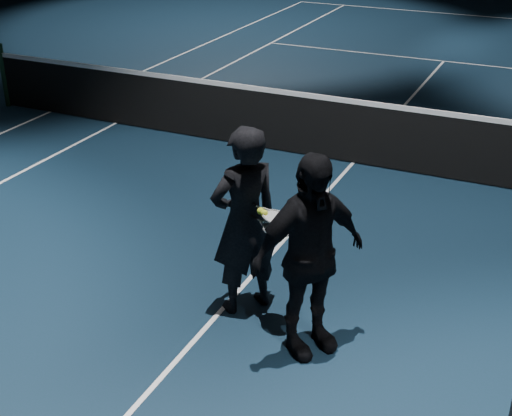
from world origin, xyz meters
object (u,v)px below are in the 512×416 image
Objects in this scene: tennis_balls at (263,210)px; player_b at (309,256)px; player_a at (244,221)px; racket_lower at (277,230)px; racket_upper at (277,218)px.

player_b is at bearing -25.30° from tennis_balls.
player_b is 0.63m from tennis_balls.
racket_lower is at bearing 101.40° from player_a.
player_a is 0.85m from player_b.
racket_upper is (-0.39, 0.23, 0.18)m from player_b.
tennis_balls is (-0.15, 0.03, 0.03)m from racket_upper.
player_a reaches higher than racket_upper.
player_a is 2.73× the size of racket_lower.
tennis_balls is (-0.17, 0.09, 0.11)m from racket_lower.
player_b is at bearing -9.08° from racket_upper.
tennis_balls is (0.23, -0.10, 0.21)m from player_a.
player_a is 0.46m from racket_lower.
racket_lower is 5.67× the size of tennis_balls.
player_a is at bearing 156.30° from tennis_balls.
player_a is 2.73× the size of racket_upper.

